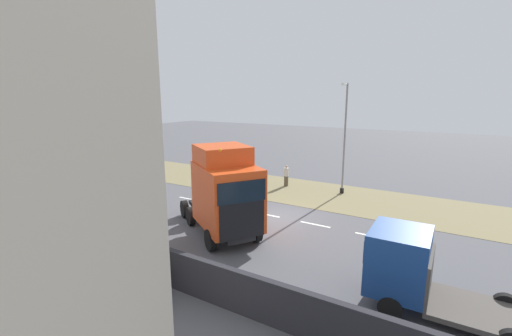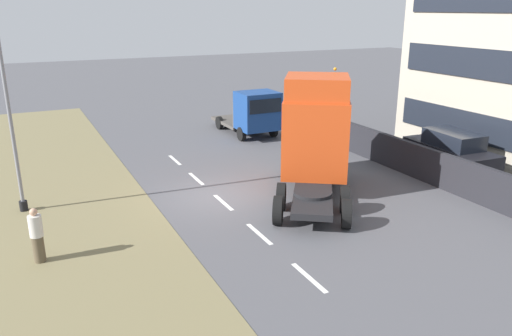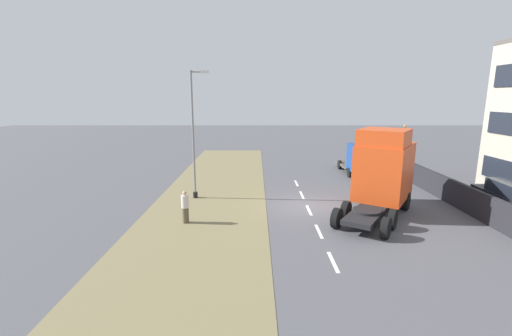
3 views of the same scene
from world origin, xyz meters
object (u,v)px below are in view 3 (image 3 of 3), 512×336
(lorry_cab, at_px, (381,171))
(flatbed_truck, at_px, (359,159))
(lamp_post, at_px, (193,140))
(parked_car, at_px, (507,200))
(pedestrian, at_px, (184,207))

(lorry_cab, xyz_separation_m, flatbed_truck, (1.55, 9.03, -0.96))
(flatbed_truck, relative_size, lamp_post, 0.68)
(lorry_cab, height_order, lamp_post, lamp_post)
(lamp_post, bearing_deg, parked_car, -11.90)
(flatbed_truck, bearing_deg, lamp_post, 26.01)
(lorry_cab, distance_m, parked_car, 6.88)
(lorry_cab, bearing_deg, pedestrian, -136.81)
(flatbed_truck, distance_m, parked_car, 11.33)
(flatbed_truck, xyz_separation_m, lamp_post, (-12.68, -6.37, 2.38))
(lorry_cab, bearing_deg, flatbed_truck, 113.60)
(flatbed_truck, bearing_deg, pedestrian, 40.53)
(lamp_post, relative_size, pedestrian, 4.66)
(lamp_post, bearing_deg, pedestrian, -87.42)
(lorry_cab, height_order, pedestrian, lorry_cab)
(lorry_cab, relative_size, parked_car, 1.49)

